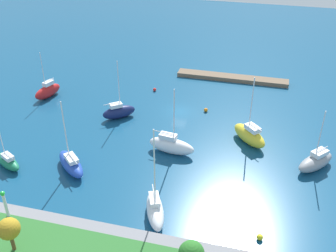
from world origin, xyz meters
TOP-DOWN VIEW (x-y plane):
  - water at (0.00, 0.00)m, footprint 160.00×160.00m
  - pier_dock at (-7.40, -15.82)m, footprint 22.57×2.69m
  - breakwater at (0.00, 32.09)m, footprint 57.78×3.76m
  - harbor_beacon at (12.91, 32.09)m, footprint 0.56×0.56m
  - park_tree_center at (9.40, 36.32)m, footprint 2.34×2.34m
  - sailboat_white_along_channel at (-1.81, 12.81)m, footprint 7.29×3.04m
  - sailboat_red_lone_north at (25.23, 0.90)m, footprint 3.50×6.14m
  - sailboat_green_off_beacon at (19.80, 22.08)m, footprint 5.76×4.19m
  - sailboat_blue_far_south at (10.73, 20.50)m, footprint 6.65×6.35m
  - sailboat_navy_lone_south at (9.49, 4.93)m, footprint 5.71×5.24m
  - sailboat_yellow_far_north at (-12.81, 7.04)m, footprint 6.41×6.53m
  - sailboat_gray_east_end at (-22.42, 11.36)m, footprint 6.04×6.48m
  - sailboat_white_inner_mooring at (-3.29, 26.49)m, footprint 4.40×6.92m
  - mooring_buoy_orange at (-4.58, -1.03)m, footprint 0.69×0.69m
  - mooring_buoy_yellow at (-15.79, 26.99)m, footprint 0.74×0.74m
  - mooring_buoy_red at (6.53, -6.69)m, footprint 0.63×0.63m

SIDE VIEW (x-z plane):
  - water at x=0.00m, z-range 0.00..0.00m
  - mooring_buoy_red at x=6.53m, z-range 0.00..0.63m
  - mooring_buoy_orange at x=-4.58m, z-range 0.00..0.69m
  - mooring_buoy_yellow at x=-15.79m, z-range 0.00..0.74m
  - pier_dock at x=-7.40m, z-range 0.00..0.82m
  - breakwater at x=0.00m, z-range 0.00..1.30m
  - sailboat_green_off_beacon at x=19.80m, z-range -2.99..4.79m
  - sailboat_blue_far_south at x=10.73m, z-range -4.23..6.44m
  - sailboat_gray_east_end at x=-22.42m, z-range -3.53..5.83m
  - sailboat_white_inner_mooring at x=-3.29m, z-range -5.18..7.48m
  - sailboat_navy_lone_south at x=9.49m, z-range -3.99..6.42m
  - sailboat_red_lone_north at x=25.23m, z-range -3.20..5.78m
  - sailboat_white_along_channel at x=-1.81m, z-range -3.98..6.64m
  - sailboat_yellow_far_north at x=-12.81m, z-range -4.07..6.82m
  - harbor_beacon at x=12.91m, z-range 1.58..5.31m
  - park_tree_center at x=9.40m, z-range 2.20..6.32m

